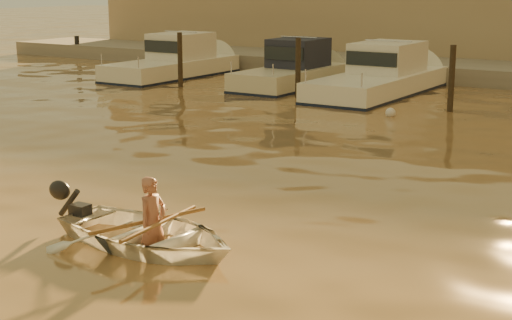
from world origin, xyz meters
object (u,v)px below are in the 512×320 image
Objects in this scene: person at (153,223)px; moored_boat_0 at (172,62)px; moored_boat_1 at (291,70)px; moored_boat_2 at (379,76)px; dinghy at (148,234)px.

moored_boat_0 reaches higher than person.
moored_boat_1 is (-7.25, 16.64, 0.23)m from person.
moored_boat_2 reaches higher than person.
moored_boat_2 is (-3.62, 16.63, 0.42)m from dinghy.
person is at bearing -66.47° from moored_boat_1.
dinghy is 18.11m from moored_boat_1.
person is at bearing -90.00° from dinghy.
dinghy is 17.03m from moored_boat_2.
dinghy is at bearing 90.00° from person.
moored_boat_2 is at bearing 0.00° from moored_boat_0.
person is 21.02m from moored_boat_0.
moored_boat_0 and moored_boat_1 have the same top height.
moored_boat_1 is (5.61, 0.00, 0.00)m from moored_boat_0.
moored_boat_1 is at bearing 180.00° from moored_boat_2.
moored_boat_2 is (-3.72, 16.64, 0.23)m from person.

